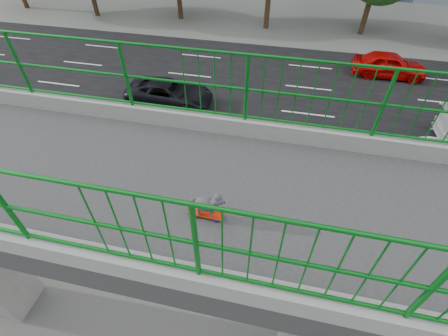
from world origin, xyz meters
name	(u,v)px	position (x,y,z in m)	size (l,w,h in m)	color
road	(308,114)	(-13.00, 0.00, 0.01)	(18.00, 90.00, 0.02)	black
footbridge	(341,282)	(0.00, 0.00, 5.22)	(3.00, 24.00, 7.00)	#2D2D2F
railing	(382,207)	(0.00, 0.00, 7.21)	(3.00, 24.00, 1.42)	gray
skateboard	(206,214)	(0.46, -2.18, 7.05)	(0.16, 0.47, 0.06)	red
poodle	(207,204)	(0.46, -2.16, 7.26)	(0.20, 0.45, 0.38)	#323036
car_1	(423,161)	(-9.20, 5.03, 0.78)	(1.65, 4.73, 1.56)	silver
car_2	(169,93)	(-12.40, -8.06, 0.70)	(2.33, 5.06, 1.40)	black
car_4	(389,65)	(-18.80, 5.01, 0.79)	(1.87, 4.65, 1.58)	red
car_5	(83,160)	(-6.00, -9.87, 0.74)	(1.56, 4.47, 1.47)	silver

